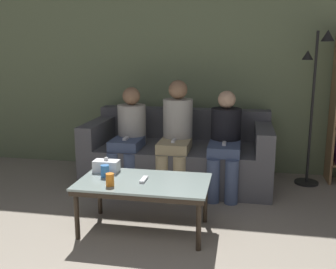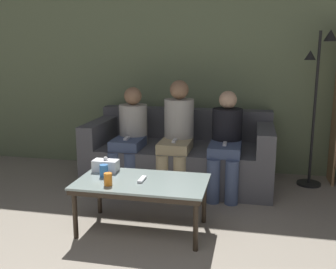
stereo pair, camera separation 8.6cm
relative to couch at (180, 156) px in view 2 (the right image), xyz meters
name	(u,v)px [view 2 (the right image)]	position (x,y,z in m)	size (l,w,h in m)	color
wall_back	(189,65)	(0.00, 0.57, 1.00)	(12.00, 0.06, 2.60)	#707F5B
couch	(180,156)	(0.00, 0.00, 0.00)	(2.02, 0.98, 0.79)	#515156
coffee_table	(142,185)	(-0.08, -1.29, 0.09)	(1.07, 0.61, 0.43)	#8C9E99
cup_near_left	(108,179)	(-0.31, -1.46, 0.18)	(0.07, 0.07, 0.10)	orange
cup_near_right	(104,171)	(-0.43, -1.25, 0.18)	(0.07, 0.07, 0.10)	#3372BF
tissue_box	(106,165)	(-0.47, -1.11, 0.19)	(0.22, 0.12, 0.13)	white
game_remote	(142,179)	(-0.08, -1.29, 0.14)	(0.04, 0.15, 0.02)	white
standing_lamp	(317,92)	(1.44, 0.20, 0.73)	(0.31, 0.26, 1.68)	black
seated_person_left_end	(130,134)	(-0.52, -0.21, 0.28)	(0.31, 0.63, 1.08)	#47567A
seated_person_mid_left	(177,132)	(0.00, -0.20, 0.32)	(0.32, 0.65, 1.16)	tan
seated_person_mid_right	(226,139)	(0.52, -0.23, 0.27)	(0.32, 0.69, 1.06)	#47567A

